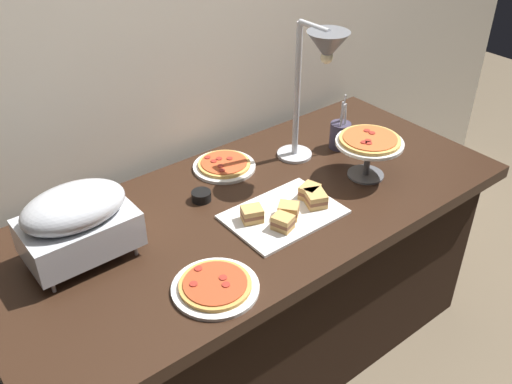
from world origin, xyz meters
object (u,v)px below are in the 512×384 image
(pizza_plate_front, at_px, (215,286))
(pizza_plate_raised_stand, at_px, (369,145))
(chafing_dish, at_px, (77,220))
(sauce_cup_near, at_px, (201,196))
(pizza_plate_center, at_px, (224,165))
(utensil_holder, at_px, (340,135))
(sandwich_platter, at_px, (287,210))
(heat_lamp, at_px, (321,61))

(pizza_plate_front, bearing_deg, pizza_plate_raised_stand, 10.84)
(chafing_dish, relative_size, sauce_cup_near, 4.73)
(pizza_plate_front, xyz_separation_m, pizza_plate_center, (0.42, 0.54, 0.00))
(pizza_plate_raised_stand, distance_m, utensil_holder, 0.25)
(chafing_dish, height_order, pizza_plate_center, chafing_dish)
(sandwich_platter, bearing_deg, utensil_holder, 25.29)
(heat_lamp, height_order, sandwich_platter, heat_lamp)
(chafing_dish, xyz_separation_m, utensil_holder, (1.13, 0.00, -0.08))
(chafing_dish, height_order, pizza_plate_front, chafing_dish)
(chafing_dish, xyz_separation_m, sauce_cup_near, (0.46, 0.03, -0.12))
(pizza_plate_center, bearing_deg, utensil_holder, -18.86)
(chafing_dish, bearing_deg, pizza_plate_center, 13.93)
(sauce_cup_near, distance_m, utensil_holder, 0.67)
(pizza_plate_front, distance_m, utensil_holder, 0.97)
(heat_lamp, xyz_separation_m, sauce_cup_near, (-0.47, 0.08, -0.41))
(heat_lamp, relative_size, pizza_plate_center, 2.26)
(sauce_cup_near, bearing_deg, pizza_plate_front, -118.90)
(chafing_dish, relative_size, pizza_plate_front, 1.30)
(pizza_plate_raised_stand, xyz_separation_m, sauce_cup_near, (-0.59, 0.25, -0.11))
(sauce_cup_near, bearing_deg, sandwich_platter, -55.17)
(heat_lamp, height_order, pizza_plate_front, heat_lamp)
(chafing_dish, bearing_deg, pizza_plate_front, -57.58)
(utensil_holder, bearing_deg, heat_lamp, -164.92)
(heat_lamp, xyz_separation_m, pizza_plate_raised_stand, (0.11, -0.17, -0.30))
(pizza_plate_raised_stand, distance_m, sandwich_platter, 0.42)
(pizza_plate_front, relative_size, utensil_holder, 1.15)
(heat_lamp, relative_size, pizza_plate_front, 2.15)
(chafing_dish, relative_size, pizza_plate_raised_stand, 1.33)
(heat_lamp, height_order, pizza_plate_raised_stand, heat_lamp)
(chafing_dish, distance_m, pizza_plate_front, 0.46)
(heat_lamp, xyz_separation_m, utensil_holder, (0.19, 0.05, -0.37))
(pizza_plate_front, relative_size, sauce_cup_near, 3.65)
(pizza_plate_center, height_order, sandwich_platter, sandwich_platter)
(pizza_plate_front, distance_m, pizza_plate_raised_stand, 0.83)
(chafing_dish, bearing_deg, heat_lamp, -3.04)
(pizza_plate_front, relative_size, pizza_plate_center, 1.05)
(pizza_plate_raised_stand, bearing_deg, sandwich_platter, -178.87)
(chafing_dish, distance_m, pizza_plate_center, 0.69)
(pizza_plate_raised_stand, relative_size, sandwich_platter, 0.65)
(heat_lamp, height_order, pizza_plate_center, heat_lamp)
(pizza_plate_front, bearing_deg, sandwich_platter, 19.93)
(heat_lamp, relative_size, sauce_cup_near, 7.85)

